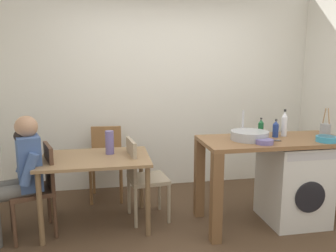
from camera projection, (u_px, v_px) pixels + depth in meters
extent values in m
plane|color=#4C3826|center=(192.00, 248.00, 3.01)|extent=(5.46, 5.46, 0.00)
cube|color=silver|center=(161.00, 89.00, 4.47)|extent=(4.60, 0.10, 2.70)
cube|color=olive|center=(95.00, 158.00, 3.34)|extent=(1.10, 0.76, 0.03)
cylinder|color=brown|center=(40.00, 210.00, 3.00)|extent=(0.05, 0.05, 0.71)
cylinder|color=brown|center=(148.00, 202.00, 3.18)|extent=(0.05, 0.05, 0.71)
cylinder|color=brown|center=(52.00, 185.00, 3.64)|extent=(0.05, 0.05, 0.71)
cylinder|color=brown|center=(141.00, 179.00, 3.82)|extent=(0.05, 0.05, 0.71)
cube|color=#4C3323|center=(31.00, 191.00, 3.18)|extent=(0.51, 0.51, 0.04)
cube|color=#4C3323|center=(49.00, 167.00, 3.23)|extent=(0.15, 0.37, 0.45)
cylinder|color=#4C3323|center=(14.00, 225.00, 2.98)|extent=(0.04, 0.04, 0.45)
cylinder|color=#4C3323|center=(12.00, 210.00, 3.29)|extent=(0.04, 0.04, 0.45)
cylinder|color=#4C3323|center=(55.00, 216.00, 3.15)|extent=(0.04, 0.04, 0.45)
cylinder|color=#4C3323|center=(49.00, 203.00, 3.46)|extent=(0.04, 0.04, 0.45)
cube|color=gray|center=(148.00, 179.00, 3.54)|extent=(0.45, 0.45, 0.04)
cube|color=gray|center=(131.00, 161.00, 3.44)|extent=(0.08, 0.38, 0.45)
cylinder|color=gray|center=(159.00, 191.00, 3.80)|extent=(0.04, 0.04, 0.45)
cylinder|color=gray|center=(169.00, 203.00, 3.46)|extent=(0.04, 0.04, 0.45)
cylinder|color=gray|center=(129.00, 195.00, 3.69)|extent=(0.04, 0.04, 0.45)
cylinder|color=gray|center=(136.00, 207.00, 3.35)|extent=(0.04, 0.04, 0.45)
cube|color=olive|center=(106.00, 164.00, 4.09)|extent=(0.42, 0.42, 0.04)
cube|color=olive|center=(106.00, 143.00, 4.22)|extent=(0.38, 0.06, 0.45)
cylinder|color=olive|center=(121.00, 186.00, 3.97)|extent=(0.04, 0.04, 0.45)
cylinder|color=olive|center=(91.00, 187.00, 3.93)|extent=(0.04, 0.04, 0.45)
cylinder|color=olive|center=(121.00, 176.00, 4.32)|extent=(0.04, 0.04, 0.45)
cylinder|color=olive|center=(94.00, 177.00, 4.28)|extent=(0.04, 0.04, 0.45)
cylinder|color=#595651|center=(11.00, 193.00, 3.01)|extent=(0.42, 0.26, 0.14)
cylinder|color=#595651|center=(10.00, 187.00, 3.17)|extent=(0.42, 0.26, 0.14)
cube|color=#3F598C|center=(29.00, 162.00, 3.13)|extent=(0.30, 0.39, 0.52)
cylinder|color=#3F598C|center=(29.00, 170.00, 2.94)|extent=(0.21, 0.14, 0.31)
cylinder|color=#3F598C|center=(25.00, 158.00, 3.30)|extent=(0.21, 0.14, 0.31)
sphere|color=#A57A5B|center=(26.00, 127.00, 3.07)|extent=(0.21, 0.21, 0.21)
sphere|color=black|center=(20.00, 136.00, 3.06)|extent=(0.12, 0.12, 0.12)
cube|color=brown|center=(273.00, 141.00, 3.36)|extent=(1.50, 0.68, 0.04)
cube|color=brown|center=(216.00, 198.00, 3.04)|extent=(0.10, 0.10, 0.88)
cube|color=brown|center=(199.00, 178.00, 3.60)|extent=(0.10, 0.10, 0.88)
cube|color=silver|center=(293.00, 182.00, 3.49)|extent=(0.60, 0.60, 0.86)
cylinder|color=black|center=(310.00, 197.00, 3.20)|extent=(0.32, 0.02, 0.32)
cube|color=#B2B2B7|center=(313.00, 156.00, 3.14)|extent=(0.54, 0.01, 0.08)
cylinder|color=#9EA0A5|center=(250.00, 135.00, 3.30)|extent=(0.38, 0.38, 0.09)
cylinder|color=#B2B2B7|center=(243.00, 123.00, 3.46)|extent=(0.02, 0.02, 0.28)
cylinder|color=#19592D|center=(261.00, 129.00, 3.52)|extent=(0.06, 0.06, 0.14)
cone|color=#19592D|center=(261.00, 121.00, 3.51)|extent=(0.05, 0.05, 0.04)
cylinder|color=#262626|center=(261.00, 119.00, 3.50)|extent=(0.02, 0.02, 0.02)
cylinder|color=navy|center=(276.00, 131.00, 3.43)|extent=(0.06, 0.06, 0.14)
cone|color=navy|center=(276.00, 123.00, 3.42)|extent=(0.06, 0.06, 0.04)
cylinder|color=#262626|center=(276.00, 120.00, 3.41)|extent=(0.02, 0.02, 0.02)
cylinder|color=silver|center=(284.00, 126.00, 3.48)|extent=(0.06, 0.06, 0.21)
cone|color=silver|center=(285.00, 114.00, 3.45)|extent=(0.05, 0.05, 0.06)
cylinder|color=#262626|center=(285.00, 110.00, 3.45)|extent=(0.02, 0.02, 0.02)
cylinder|color=slate|center=(264.00, 142.00, 3.13)|extent=(0.17, 0.17, 0.05)
cylinder|color=#3D375B|center=(264.00, 140.00, 3.12)|extent=(0.14, 0.14, 0.02)
cylinder|color=gray|center=(325.00, 130.00, 3.51)|extent=(0.11, 0.11, 0.13)
cylinder|color=#99724C|center=(324.00, 116.00, 3.49)|extent=(0.01, 0.04, 0.18)
cylinder|color=#99724C|center=(329.00, 116.00, 3.47)|extent=(0.01, 0.05, 0.18)
cylinder|color=teal|center=(326.00, 139.00, 3.22)|extent=(0.20, 0.20, 0.05)
cylinder|color=#1E546B|center=(326.00, 138.00, 3.22)|extent=(0.16, 0.16, 0.03)
cylinder|color=slate|center=(110.00, 142.00, 3.44)|extent=(0.09, 0.09, 0.25)
cube|color=#B2B2B7|center=(274.00, 141.00, 3.25)|extent=(0.15, 0.06, 0.01)
cube|color=#262628|center=(274.00, 141.00, 3.25)|extent=(0.15, 0.06, 0.01)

